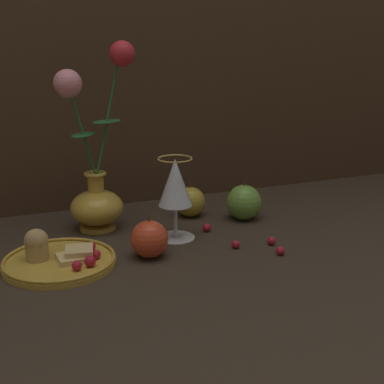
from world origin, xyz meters
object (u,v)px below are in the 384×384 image
wine_glass (175,186)px  apple_beside_vase (149,239)px  plate_with_pastries (58,258)px  apple_near_glass (244,202)px  apple_at_table_edge (190,202)px  vase (96,177)px

wine_glass → apple_beside_vase: 0.13m
plate_with_pastries → apple_near_glass: 0.44m
plate_with_pastries → apple_beside_vase: 0.17m
plate_with_pastries → apple_at_table_edge: 0.36m
wine_glass → apple_near_glass: bearing=16.0°
apple_beside_vase → apple_at_table_edge: apple_beside_vase is taller
vase → wine_glass: size_ratio=2.32×
apple_near_glass → vase: bearing=169.4°
plate_with_pastries → apple_beside_vase: (0.17, -0.03, 0.02)m
apple_at_table_edge → vase: bearing=-178.5°
wine_glass → vase: bearing=140.3°
wine_glass → plate_with_pastries: bearing=-169.0°
apple_near_glass → apple_beside_vase: bearing=-154.3°
vase → plate_with_pastries: bearing=-124.4°
vase → apple_at_table_edge: size_ratio=4.85×
plate_with_pastries → apple_at_table_edge: apple_at_table_edge is taller
vase → plate_with_pastries: size_ratio=1.92×
vase → wine_glass: bearing=-39.7°
vase → apple_beside_vase: size_ratio=4.72×
vase → apple_near_glass: (0.32, -0.06, -0.08)m
vase → apple_near_glass: 0.33m
apple_at_table_edge → apple_near_glass: bearing=-32.3°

